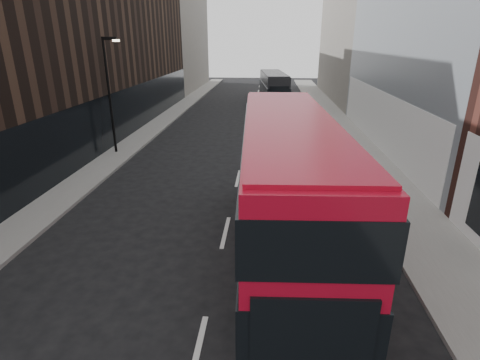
% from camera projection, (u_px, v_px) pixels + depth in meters
% --- Properties ---
extents(sidewalk_right, '(3.00, 80.00, 0.15)m').
position_uv_depth(sidewalk_right, '(343.00, 132.00, 29.79)').
color(sidewalk_right, slate).
rests_on(sidewalk_right, ground).
extents(sidewalk_left, '(2.00, 80.00, 0.15)m').
position_uv_depth(sidewalk_left, '(153.00, 129.00, 30.90)').
color(sidewalk_left, slate).
rests_on(sidewalk_left, ground).
extents(building_victorian, '(6.50, 24.00, 21.00)m').
position_uv_depth(building_victorian, '(355.00, 15.00, 43.85)').
color(building_victorian, slate).
rests_on(building_victorian, ground).
extents(building_left_mid, '(5.00, 24.00, 14.00)m').
position_uv_depth(building_left_mid, '(124.00, 39.00, 33.37)').
color(building_left_mid, black).
rests_on(building_left_mid, ground).
extents(building_left_far, '(5.00, 20.00, 13.00)m').
position_uv_depth(building_left_far, '(180.00, 43.00, 54.06)').
color(building_left_far, slate).
rests_on(building_left_far, ground).
extents(street_lamp, '(1.06, 0.22, 7.00)m').
position_uv_depth(street_lamp, '(110.00, 88.00, 22.93)').
color(street_lamp, black).
rests_on(street_lamp, sidewalk_left).
extents(red_bus, '(3.31, 12.00, 4.80)m').
position_uv_depth(red_bus, '(287.00, 183.00, 12.07)').
color(red_bus, '#A2091E').
rests_on(red_bus, ground).
extents(grey_bus, '(3.55, 10.76, 3.42)m').
position_uv_depth(grey_bus, '(274.00, 87.00, 43.48)').
color(grey_bus, black).
rests_on(grey_bus, ground).
extents(car_a, '(1.97, 3.86, 1.26)m').
position_uv_depth(car_a, '(284.00, 145.00, 24.12)').
color(car_a, black).
rests_on(car_a, ground).
extents(car_b, '(1.57, 4.05, 1.32)m').
position_uv_depth(car_b, '(264.00, 121.00, 30.97)').
color(car_b, gray).
rests_on(car_b, ground).
extents(car_c, '(2.06, 4.91, 1.42)m').
position_uv_depth(car_c, '(301.00, 110.00, 35.42)').
color(car_c, black).
rests_on(car_c, ground).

